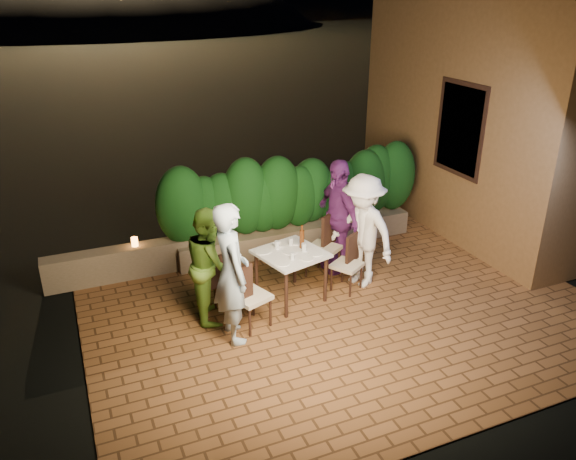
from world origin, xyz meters
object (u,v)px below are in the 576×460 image
chair_left_front (251,295)px  chair_left_back (231,282)px  diner_blue (231,273)px  beer_bottle (302,237)px  diner_white (363,231)px  diner_green (210,264)px  dining_table (291,276)px  chair_right_front (347,264)px  diner_purple (338,216)px  parapet_lamp (135,242)px  chair_right_back (323,247)px  bowl (278,245)px

chair_left_front → chair_left_back: size_ratio=1.04×
chair_left_front → diner_blue: bearing=-173.9°
beer_bottle → diner_white: bearing=-3.1°
diner_white → diner_green: bearing=-109.4°
dining_table → diner_white: size_ratio=0.49×
chair_right_front → diner_purple: 0.84m
chair_left_front → parapet_lamp: (-1.17, 2.05, 0.10)m
chair_right_front → beer_bottle: bearing=-44.0°
diner_white → chair_left_front: bearing=-96.2°
chair_right_back → diner_blue: diner_blue is taller
diner_white → beer_bottle: bearing=-112.8°
bowl → diner_white: diner_white is taller
dining_table → parapet_lamp: bearing=140.0°
diner_purple → chair_left_front: bearing=-62.1°
diner_green → parapet_lamp: bearing=34.2°
beer_bottle → diner_blue: 1.42m
dining_table → beer_bottle: 0.59m
chair_left_back → parapet_lamp: (-1.04, 1.58, 0.12)m
chair_left_front → parapet_lamp: 2.36m
chair_left_front → diner_green: bearing=112.1°
bowl → chair_right_front: size_ratio=0.19×
diner_purple → parapet_lamp: 3.15m
diner_blue → chair_right_front: bearing=-74.6°
chair_left_back → diner_purple: size_ratio=0.49×
chair_left_front → chair_right_back: 1.74m
beer_bottle → chair_right_back: 0.79m
chair_right_front → diner_blue: diner_blue is taller
chair_left_back → diner_green: diner_green is taller
chair_left_back → diner_blue: bearing=-114.5°
chair_left_front → diner_purple: 2.12m
chair_left_front → chair_left_back: bearing=85.0°
chair_right_front → diner_purple: bearing=-136.6°
bowl → diner_purple: (1.13, 0.34, 0.14)m
chair_left_front → chair_right_front: chair_left_front is taller
chair_right_back → diner_green: bearing=-19.9°
parapet_lamp → chair_left_front: bearing=-60.4°
chair_right_front → chair_right_back: bearing=-107.9°
chair_right_front → diner_purple: diner_purple is taller
chair_left_front → diner_purple: (1.80, 1.03, 0.44)m
chair_left_back → chair_right_back: (1.62, 0.43, 0.04)m
dining_table → chair_left_back: (-0.88, 0.03, 0.07)m
diner_green → diner_purple: diner_purple is taller
chair_left_back → chair_right_back: size_ratio=0.92×
chair_right_front → diner_purple: (0.17, 0.66, 0.48)m
chair_left_front → chair_left_back: 0.49m
beer_bottle → bowl: 0.37m
chair_right_front → diner_white: bearing=165.8°
chair_right_back → parapet_lamp: (-2.66, 1.15, 0.08)m
dining_table → chair_right_back: size_ratio=0.87×
chair_left_front → dining_table: bearing=10.0°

